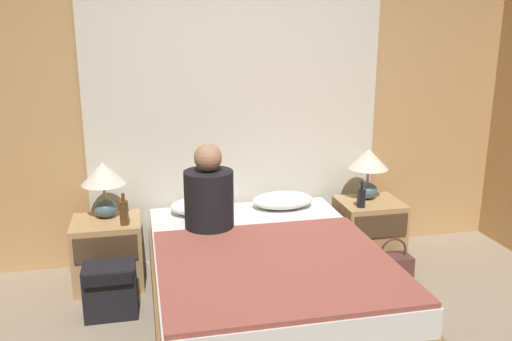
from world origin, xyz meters
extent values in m
cube|color=tan|center=(0.00, 1.84, 1.25)|extent=(4.78, 0.06, 2.50)
cube|color=silver|center=(0.00, 1.77, 1.12)|extent=(2.35, 0.02, 2.23)
cube|color=olive|center=(0.00, 0.74, 0.16)|extent=(1.47, 1.95, 0.31)
cube|color=white|center=(0.00, 0.74, 0.40)|extent=(1.43, 1.91, 0.17)
cube|color=tan|center=(-1.04, 1.44, 0.25)|extent=(0.50, 0.43, 0.51)
cube|color=#4C3823|center=(-1.04, 1.22, 0.38)|extent=(0.44, 0.02, 0.18)
cube|color=tan|center=(1.04, 1.44, 0.25)|extent=(0.50, 0.43, 0.51)
cube|color=#4C3823|center=(1.04, 1.22, 0.38)|extent=(0.44, 0.02, 0.18)
ellipsoid|color=slate|center=(-1.04, 1.52, 0.58)|extent=(0.17, 0.17, 0.14)
cylinder|color=#B2A893|center=(-1.04, 1.52, 0.70)|extent=(0.02, 0.02, 0.12)
cone|color=silver|center=(-1.04, 1.52, 0.85)|extent=(0.32, 0.32, 0.16)
ellipsoid|color=slate|center=(1.04, 1.52, 0.58)|extent=(0.17, 0.17, 0.14)
cylinder|color=#B2A893|center=(1.04, 1.52, 0.70)|extent=(0.02, 0.02, 0.12)
cone|color=silver|center=(1.04, 1.52, 0.85)|extent=(0.32, 0.32, 0.16)
ellipsoid|color=white|center=(-0.32, 1.52, 0.54)|extent=(0.49, 0.33, 0.12)
ellipsoid|color=white|center=(0.32, 1.52, 0.54)|extent=(0.49, 0.33, 0.12)
cube|color=#994C42|center=(0.00, 0.46, 0.50)|extent=(1.41, 1.32, 0.03)
cylinder|color=black|center=(-0.31, 1.15, 0.70)|extent=(0.35, 0.35, 0.43)
sphere|color=#A87A5B|center=(-0.31, 1.15, 1.01)|extent=(0.19, 0.19, 0.19)
cylinder|color=#513819|center=(-0.90, 1.32, 0.60)|extent=(0.06, 0.06, 0.18)
cylinder|color=#513819|center=(-0.90, 1.32, 0.71)|extent=(0.02, 0.02, 0.06)
cylinder|color=black|center=(0.91, 1.32, 0.58)|extent=(0.07, 0.07, 0.15)
cylinder|color=black|center=(0.91, 1.32, 0.69)|extent=(0.02, 0.02, 0.06)
cube|color=black|center=(-1.01, 0.97, 0.18)|extent=(0.35, 0.23, 0.36)
cube|color=black|center=(-1.01, 0.95, 0.32)|extent=(0.31, 0.24, 0.08)
cube|color=brown|center=(1.08, 1.07, 0.09)|extent=(0.28, 0.17, 0.18)
torus|color=#492B27|center=(1.08, 1.07, 0.22)|extent=(0.21, 0.02, 0.21)
camera|label=1|loc=(-0.76, -2.45, 1.90)|focal=38.00mm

